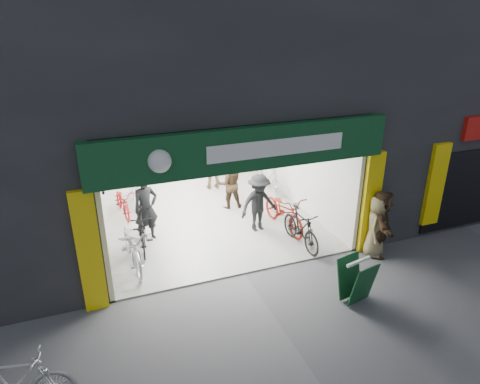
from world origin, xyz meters
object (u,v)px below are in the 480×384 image
sandwich_board (356,279)px  bike_left_front (132,245)px  bike_right_front (301,228)px  parked_bike (15,383)px  pedestrian_near (376,226)px

sandwich_board → bike_left_front: bearing=131.7°
bike_right_front → parked_bike: same height
sandwich_board → parked_bike: bearing=172.0°
bike_right_front → pedestrian_near: size_ratio=1.09×
pedestrian_near → sandwich_board: bearing=-179.6°
bike_left_front → bike_right_front: bike_left_front is taller
pedestrian_near → sandwich_board: (-1.51, -1.40, -0.27)m
bike_right_front → parked_bike: bearing=-158.0°
bike_right_front → sandwich_board: (-0.01, -2.41, -0.00)m
pedestrian_near → sandwich_board: 2.08m
bike_left_front → sandwich_board: 5.10m
parked_bike → pedestrian_near: pedestrian_near is taller
parked_bike → bike_left_front: bearing=-20.8°
pedestrian_near → parked_bike: bearing=150.9°
bike_right_front → parked_bike: 6.92m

